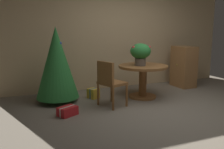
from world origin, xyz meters
name	(u,v)px	position (x,y,z in m)	size (l,w,h in m)	color
ground_plane	(167,112)	(0.00, 0.00, 0.00)	(6.60, 6.60, 0.00)	#756B5B
back_wall_panel	(118,35)	(0.00, 2.20, 1.30)	(6.00, 0.10, 2.60)	tan
round_dining_table	(143,74)	(0.06, 1.03, 0.51)	(1.04, 1.04, 0.70)	brown
flower_vase	(140,52)	(-0.01, 1.02, 0.98)	(0.43, 0.43, 0.46)	#665B51
wooden_chair_left	(110,81)	(-0.83, 0.70, 0.50)	(0.53, 0.58, 0.87)	brown
holiday_tree	(57,63)	(-1.69, 1.37, 0.80)	(0.85, 0.85, 1.51)	brown
gift_box_red	(68,111)	(-1.69, 0.51, 0.08)	(0.38, 0.34, 0.15)	red
gift_box_gold	(93,93)	(-0.95, 1.36, 0.10)	(0.27, 0.28, 0.21)	gold
wooden_cabinet	(184,67)	(1.53, 1.55, 0.52)	(0.43, 0.60, 1.03)	#9E6B3D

